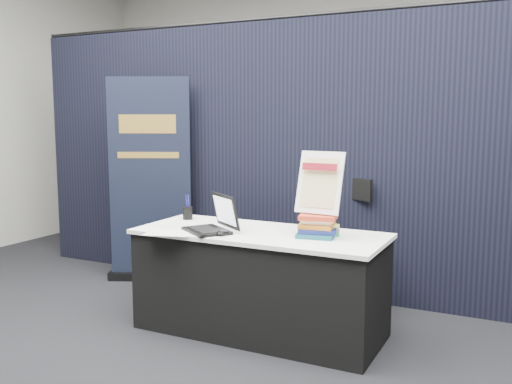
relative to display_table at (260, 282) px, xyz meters
The scene contains 15 objects.
floor 0.67m from the display_table, 90.00° to the right, with size 8.00×8.00×0.00m, color black.
wall_back 3.71m from the display_table, 90.00° to the left, with size 8.00×0.02×3.50m, color #A4A39B.
drape_partition 1.33m from the display_table, 90.00° to the left, with size 6.00×0.08×2.40m, color black.
display_table is the anchor object (origin of this frame).
laptop 0.57m from the display_table, 156.36° to the right, with size 0.43×0.45×0.27m.
mouse 0.49m from the display_table, 125.68° to the right, with size 0.08×0.12×0.04m, color black.
brochure_left 0.74m from the display_table, 148.61° to the right, with size 0.32×0.23×0.00m, color white.
brochure_mid 0.79m from the display_table, behind, with size 0.27×0.19×0.00m, color silver.
brochure_right 0.53m from the display_table, 135.48° to the right, with size 0.26×0.19×0.00m, color silver.
pen_cup 0.86m from the display_table, 166.47° to the left, with size 0.08×0.08×0.10m, color black.
book_stack_tall 0.63m from the display_table, ahead, with size 0.26×0.22×0.16m.
book_stack_short 0.61m from the display_table, ahead, with size 0.22×0.19×0.08m.
info_sign 0.86m from the display_table, ahead, with size 0.33×0.17×0.44m.
pullup_banner 1.75m from the display_table, 154.42° to the left, with size 0.79×0.43×1.93m.
stacking_chair 0.94m from the display_table, 68.02° to the left, with size 0.63×0.65×1.06m.
Camera 1 is at (1.77, -3.05, 1.58)m, focal length 40.00 mm.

